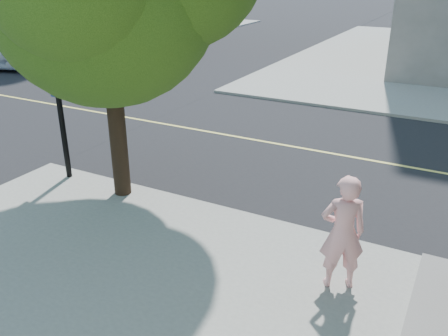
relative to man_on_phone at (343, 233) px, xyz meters
The scene contains 5 objects.
ground 7.50m from the man_on_phone, 167.83° to the left, with size 140.00×140.00×0.00m, color black.
road_ew 9.51m from the man_on_phone, 140.09° to the left, with size 140.00×9.00×0.01m, color black.
sidewalk_nw 38.05m from the man_on_phone, 142.68° to the left, with size 26.00×25.00×0.12m, color gray.
man_on_phone is the anchor object (origin of this frame).
car_a 22.68m from the man_on_phone, 153.66° to the left, with size 2.91×6.31×1.75m, color silver.
Camera 1 is at (8.67, -8.25, 5.07)m, focal length 38.36 mm.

